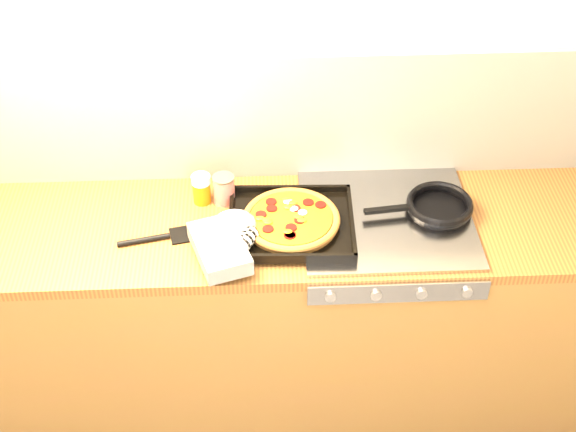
{
  "coord_description": "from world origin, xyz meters",
  "views": [
    {
      "loc": [
        0.0,
        -1.04,
        2.73
      ],
      "look_at": [
        0.1,
        1.08,
        0.95
      ],
      "focal_mm": 50.0,
      "sensor_mm": 36.0,
      "label": 1
    }
  ],
  "objects_px": {
    "tomato_can": "(224,190)",
    "pizza_on_tray": "(272,227)",
    "frying_pan": "(438,206)",
    "juice_glass": "(202,189)"
  },
  "relations": [
    {
      "from": "tomato_can",
      "to": "pizza_on_tray",
      "type": "bearing_deg",
      "value": -50.47
    },
    {
      "from": "frying_pan",
      "to": "tomato_can",
      "type": "bearing_deg",
      "value": 172.19
    },
    {
      "from": "tomato_can",
      "to": "juice_glass",
      "type": "distance_m",
      "value": 0.08
    },
    {
      "from": "frying_pan",
      "to": "pizza_on_tray",
      "type": "bearing_deg",
      "value": -170.81
    },
    {
      "from": "frying_pan",
      "to": "juice_glass",
      "type": "relative_size",
      "value": 3.57
    },
    {
      "from": "frying_pan",
      "to": "juice_glass",
      "type": "bearing_deg",
      "value": 172.51
    },
    {
      "from": "frying_pan",
      "to": "tomato_can",
      "type": "height_order",
      "value": "tomato_can"
    },
    {
      "from": "juice_glass",
      "to": "frying_pan",
      "type": "bearing_deg",
      "value": -7.49
    },
    {
      "from": "pizza_on_tray",
      "to": "frying_pan",
      "type": "distance_m",
      "value": 0.6
    },
    {
      "from": "tomato_can",
      "to": "juice_glass",
      "type": "xyz_separation_m",
      "value": [
        -0.08,
        0.01,
        0.0
      ]
    }
  ]
}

